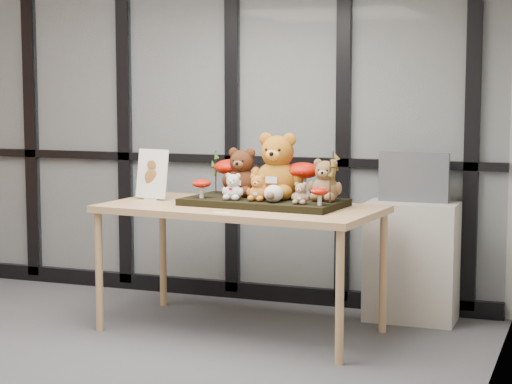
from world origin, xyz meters
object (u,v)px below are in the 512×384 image
at_px(bear_small_yellow, 258,186).
at_px(bear_beige_small, 301,192).
at_px(bear_white_bow, 233,185).
at_px(bear_pooh_yellow, 278,162).
at_px(display_table, 241,216).
at_px(diorama_tray, 264,202).
at_px(bear_brown_medium, 242,170).
at_px(plush_cream_hedgehog, 274,193).
at_px(bear_tan_back, 325,178).
at_px(mushroom_front_left, 202,188).
at_px(sign_holder, 152,176).
at_px(cabinet, 412,262).
at_px(mushroom_front_right, 320,195).
at_px(mushroom_back_right, 302,178).
at_px(monitor, 414,177).

xyz_separation_m(bear_small_yellow, bear_beige_small, (0.30, -0.05, -0.02)).
bearing_deg(bear_white_bow, bear_pooh_yellow, 47.06).
bearing_deg(display_table, diorama_tray, 26.57).
distance_m(display_table, diorama_tray, 0.17).
height_order(bear_pooh_yellow, bear_beige_small, bear_pooh_yellow).
bearing_deg(diorama_tray, bear_brown_medium, 158.03).
xyz_separation_m(bear_pooh_yellow, bear_beige_small, (0.24, -0.25, -0.16)).
xyz_separation_m(bear_small_yellow, plush_cream_hedgehog, (0.12, -0.03, -0.03)).
distance_m(bear_tan_back, mushroom_front_left, 0.81).
xyz_separation_m(bear_tan_back, sign_holder, (-1.21, -0.00, -0.03)).
xyz_separation_m(bear_white_bow, cabinet, (1.01, 0.75, -0.56)).
relative_size(diorama_tray, mushroom_front_right, 8.34).
xyz_separation_m(bear_pooh_yellow, mushroom_front_left, (-0.46, -0.18, -0.16)).
relative_size(bear_white_bow, mushroom_back_right, 0.73).
bearing_deg(plush_cream_hedgehog, mushroom_front_right, -2.40).
bearing_deg(bear_beige_small, bear_pooh_yellow, 139.07).
bearing_deg(plush_cream_hedgehog, bear_white_bow, -178.55).
xyz_separation_m(display_table, mushroom_front_left, (-0.25, -0.05, 0.18)).
relative_size(bear_brown_medium, monitor, 0.74).
relative_size(bear_brown_medium, sign_holder, 1.02).
xyz_separation_m(bear_tan_back, mushroom_front_left, (-0.79, -0.14, -0.08)).
bearing_deg(sign_holder, plush_cream_hedgehog, -1.76).
bearing_deg(bear_brown_medium, diorama_tray, -21.97).
bearing_deg(mushroom_front_right, monitor, 63.41).
xyz_separation_m(display_table, sign_holder, (-0.68, 0.09, 0.23)).
bearing_deg(bear_white_bow, bear_brown_medium, 102.06).
distance_m(display_table, bear_brown_medium, 0.32).
bearing_deg(bear_white_bow, bear_tan_back, 21.74).
relative_size(bear_pooh_yellow, mushroom_back_right, 1.81).
height_order(diorama_tray, cabinet, diorama_tray).
bearing_deg(sign_holder, bear_beige_small, -1.42).
bearing_deg(mushroom_front_left, bear_pooh_yellow, 22.03).
distance_m(bear_small_yellow, sign_holder, 0.83).
bearing_deg(bear_pooh_yellow, diorama_tray, -123.42).
xyz_separation_m(bear_small_yellow, cabinet, (0.84, 0.74, -0.56)).
height_order(plush_cream_hedgehog, sign_holder, sign_holder).
bearing_deg(cabinet, diorama_tray, -143.43).
bearing_deg(monitor, mushroom_back_right, -139.92).
relative_size(plush_cream_hedgehog, mushroom_front_right, 0.99).
bearing_deg(cabinet, monitor, 90.00).
relative_size(display_table, bear_pooh_yellow, 3.98).
relative_size(mushroom_front_right, cabinet, 0.15).
distance_m(bear_pooh_yellow, sign_holder, 0.89).
xyz_separation_m(bear_white_bow, plush_cream_hedgehog, (0.28, -0.02, -0.03)).
relative_size(mushroom_front_left, cabinet, 0.17).
xyz_separation_m(cabinet, monitor, (-0.00, 0.02, 0.57)).
bearing_deg(bear_pooh_yellow, bear_white_bow, -132.94).
height_order(bear_white_bow, mushroom_front_left, bear_white_bow).
height_order(bear_beige_small, monitor, monitor).
bearing_deg(bear_brown_medium, mushroom_front_right, -19.04).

